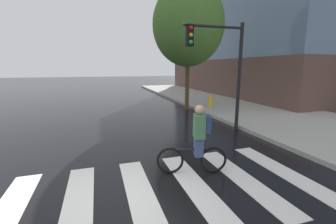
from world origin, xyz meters
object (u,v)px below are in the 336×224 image
object	(u,v)px
cyclist	(197,140)
street_tree_near	(188,25)
fire_hydrant	(211,101)
traffic_light_near	(222,59)

from	to	relation	value
cyclist	street_tree_near	distance (m)	9.29
street_tree_near	fire_hydrant	bearing A→B (deg)	-19.77
traffic_light_near	cyclist	bearing A→B (deg)	-127.90
fire_hydrant	street_tree_near	size ratio (longest dim) A/B	0.11
traffic_light_near	street_tree_near	world-z (taller)	street_tree_near
fire_hydrant	cyclist	bearing A→B (deg)	-120.38
cyclist	fire_hydrant	bearing A→B (deg)	59.62
fire_hydrant	street_tree_near	bearing A→B (deg)	160.23
cyclist	street_tree_near	world-z (taller)	street_tree_near
cyclist	traffic_light_near	distance (m)	4.36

